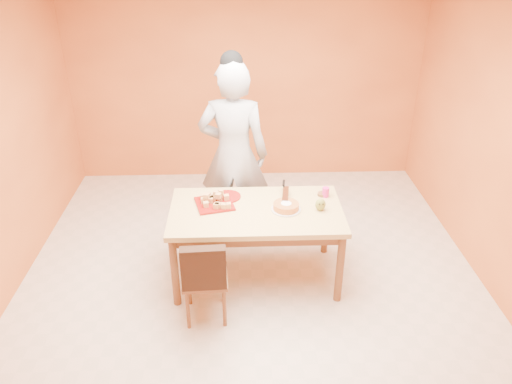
{
  "coord_description": "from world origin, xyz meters",
  "views": [
    {
      "loc": [
        -0.1,
        -3.8,
        3.08
      ],
      "look_at": [
        0.05,
        0.3,
        0.88
      ],
      "focal_mm": 35.0,
      "sensor_mm": 36.0,
      "label": 1
    }
  ],
  "objects_px": {
    "person": "(234,155)",
    "red_dinner_plate": "(228,196)",
    "pastry_platter": "(214,204)",
    "sponge_cake": "(286,206)",
    "checker_tin": "(322,194)",
    "dining_chair": "(205,276)",
    "magenta_glass": "(326,192)",
    "egg_ornament": "(320,205)",
    "dining_table": "(256,218)"
  },
  "relations": [
    {
      "from": "person",
      "to": "red_dinner_plate",
      "type": "height_order",
      "value": "person"
    },
    {
      "from": "pastry_platter",
      "to": "red_dinner_plate",
      "type": "xyz_separation_m",
      "value": [
        0.12,
        0.14,
        -0.0
      ]
    },
    {
      "from": "person",
      "to": "sponge_cake",
      "type": "distance_m",
      "value": 0.91
    },
    {
      "from": "checker_tin",
      "to": "sponge_cake",
      "type": "bearing_deg",
      "value": -144.86
    },
    {
      "from": "person",
      "to": "sponge_cake",
      "type": "relative_size",
      "value": 8.32
    },
    {
      "from": "sponge_cake",
      "to": "person",
      "type": "bearing_deg",
      "value": 122.57
    },
    {
      "from": "dining_chair",
      "to": "pastry_platter",
      "type": "distance_m",
      "value": 0.75
    },
    {
      "from": "sponge_cake",
      "to": "magenta_glass",
      "type": "bearing_deg",
      "value": 30.95
    },
    {
      "from": "pastry_platter",
      "to": "red_dinner_plate",
      "type": "distance_m",
      "value": 0.19
    },
    {
      "from": "checker_tin",
      "to": "egg_ornament",
      "type": "bearing_deg",
      "value": -102.39
    },
    {
      "from": "dining_table",
      "to": "pastry_platter",
      "type": "distance_m",
      "value": 0.42
    },
    {
      "from": "red_dinner_plate",
      "to": "magenta_glass",
      "type": "xyz_separation_m",
      "value": [
        0.95,
        -0.02,
        0.04
      ]
    },
    {
      "from": "dining_chair",
      "to": "sponge_cake",
      "type": "bearing_deg",
      "value": 33.93
    },
    {
      "from": "checker_tin",
      "to": "person",
      "type": "bearing_deg",
      "value": 150.35
    },
    {
      "from": "sponge_cake",
      "to": "checker_tin",
      "type": "distance_m",
      "value": 0.46
    },
    {
      "from": "dining_table",
      "to": "sponge_cake",
      "type": "bearing_deg",
      "value": -3.6
    },
    {
      "from": "egg_ornament",
      "to": "red_dinner_plate",
      "type": "bearing_deg",
      "value": 173.57
    },
    {
      "from": "dining_table",
      "to": "egg_ornament",
      "type": "relative_size",
      "value": 13.19
    },
    {
      "from": "egg_ornament",
      "to": "magenta_glass",
      "type": "height_order",
      "value": "egg_ornament"
    },
    {
      "from": "dining_table",
      "to": "checker_tin",
      "type": "distance_m",
      "value": 0.71
    },
    {
      "from": "person",
      "to": "pastry_platter",
      "type": "distance_m",
      "value": 0.69
    },
    {
      "from": "pastry_platter",
      "to": "checker_tin",
      "type": "relative_size",
      "value": 3.63
    },
    {
      "from": "dining_chair",
      "to": "magenta_glass",
      "type": "bearing_deg",
      "value": 31.99
    },
    {
      "from": "red_dinner_plate",
      "to": "sponge_cake",
      "type": "xyz_separation_m",
      "value": [
        0.54,
        -0.26,
        0.03
      ]
    },
    {
      "from": "checker_tin",
      "to": "dining_table",
      "type": "bearing_deg",
      "value": -159.19
    },
    {
      "from": "egg_ornament",
      "to": "sponge_cake",
      "type": "bearing_deg",
      "value": -171.62
    },
    {
      "from": "dining_table",
      "to": "person",
      "type": "bearing_deg",
      "value": 105.63
    },
    {
      "from": "pastry_platter",
      "to": "egg_ornament",
      "type": "relative_size",
      "value": 2.75
    },
    {
      "from": "person",
      "to": "sponge_cake",
      "type": "xyz_separation_m",
      "value": [
        0.48,
        -0.75,
        -0.19
      ]
    },
    {
      "from": "egg_ornament",
      "to": "pastry_platter",
      "type": "bearing_deg",
      "value": -176.36
    },
    {
      "from": "checker_tin",
      "to": "magenta_glass",
      "type": "bearing_deg",
      "value": -38.13
    },
    {
      "from": "person",
      "to": "egg_ornament",
      "type": "relative_size",
      "value": 16.28
    },
    {
      "from": "dining_table",
      "to": "magenta_glass",
      "type": "relative_size",
      "value": 16.76
    },
    {
      "from": "dining_chair",
      "to": "egg_ornament",
      "type": "xyz_separation_m",
      "value": [
        1.05,
        0.53,
        0.38
      ]
    },
    {
      "from": "checker_tin",
      "to": "red_dinner_plate",
      "type": "bearing_deg",
      "value": -179.87
    },
    {
      "from": "pastry_platter",
      "to": "magenta_glass",
      "type": "bearing_deg",
      "value": 6.48
    },
    {
      "from": "sponge_cake",
      "to": "egg_ornament",
      "type": "xyz_separation_m",
      "value": [
        0.31,
        -0.02,
        0.02
      ]
    },
    {
      "from": "pastry_platter",
      "to": "person",
      "type": "bearing_deg",
      "value": 73.85
    },
    {
      "from": "person",
      "to": "pastry_platter",
      "type": "bearing_deg",
      "value": 79.91
    },
    {
      "from": "pastry_platter",
      "to": "egg_ornament",
      "type": "bearing_deg",
      "value": -8.15
    },
    {
      "from": "magenta_glass",
      "to": "red_dinner_plate",
      "type": "bearing_deg",
      "value": 178.78
    },
    {
      "from": "dining_chair",
      "to": "person",
      "type": "height_order",
      "value": "person"
    },
    {
      "from": "egg_ornament",
      "to": "checker_tin",
      "type": "distance_m",
      "value": 0.29
    },
    {
      "from": "dining_chair",
      "to": "egg_ornament",
      "type": "distance_m",
      "value": 1.24
    },
    {
      "from": "dining_chair",
      "to": "red_dinner_plate",
      "type": "relative_size",
      "value": 3.33
    },
    {
      "from": "egg_ornament",
      "to": "magenta_glass",
      "type": "bearing_deg",
      "value": 82.66
    },
    {
      "from": "red_dinner_plate",
      "to": "dining_table",
      "type": "bearing_deg",
      "value": -42.67
    },
    {
      "from": "dining_table",
      "to": "sponge_cake",
      "type": "height_order",
      "value": "sponge_cake"
    },
    {
      "from": "pastry_platter",
      "to": "checker_tin",
      "type": "xyz_separation_m",
      "value": [
        1.04,
        0.14,
        0.0
      ]
    },
    {
      "from": "dining_table",
      "to": "red_dinner_plate",
      "type": "relative_size",
      "value": 6.33
    }
  ]
}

